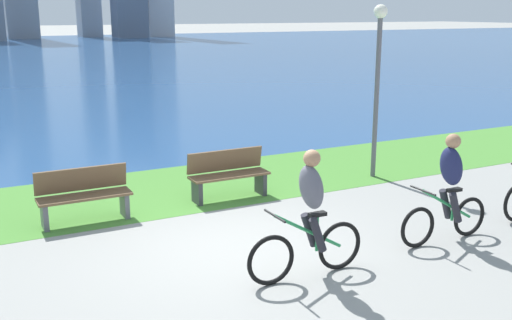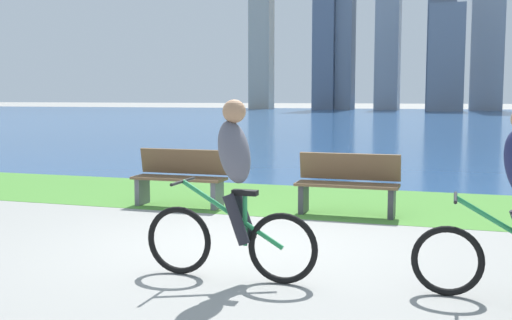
% 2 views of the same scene
% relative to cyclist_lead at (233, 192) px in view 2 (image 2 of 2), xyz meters
% --- Properties ---
extents(ground_plane, '(300.00, 300.00, 0.00)m').
position_rel_cyclist_lead_xyz_m(ground_plane, '(-0.40, 1.26, -0.84)').
color(ground_plane, gray).
extents(grass_strip_bayside, '(120.00, 3.18, 0.01)m').
position_rel_cyclist_lead_xyz_m(grass_strip_bayside, '(-0.40, 4.61, -0.84)').
color(grass_strip_bayside, '#478433').
rests_on(grass_strip_bayside, ground).
extents(bay_water_surface, '(300.00, 78.20, 0.00)m').
position_rel_cyclist_lead_xyz_m(bay_water_surface, '(-0.40, 45.30, -0.84)').
color(bay_water_surface, navy).
rests_on(bay_water_surface, ground).
extents(cyclist_lead, '(1.72, 0.52, 1.71)m').
position_rel_cyclist_lead_xyz_m(cyclist_lead, '(0.00, 0.00, 0.00)').
color(cyclist_lead, black).
rests_on(cyclist_lead, ground).
extents(bench_near_path, '(1.50, 0.47, 0.90)m').
position_rel_cyclist_lead_xyz_m(bench_near_path, '(0.49, 3.58, -0.39)').
color(bench_near_path, brown).
rests_on(bench_near_path, ground).
extents(bench_far_along_path, '(1.50, 0.47, 0.90)m').
position_rel_cyclist_lead_xyz_m(bench_far_along_path, '(-2.16, 3.49, -0.39)').
color(bench_far_along_path, brown).
rests_on(bench_far_along_path, ground).
extents(city_skyline_far_shore, '(50.49, 10.59, 26.61)m').
position_rel_cyclist_lead_xyz_m(city_skyline_far_shore, '(1.51, 75.86, 9.23)').
color(city_skyline_far_shore, '#ADA899').
rests_on(city_skyline_far_shore, ground).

